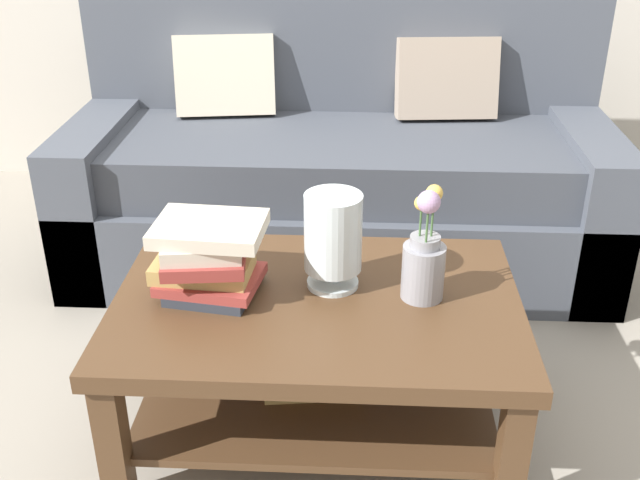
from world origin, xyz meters
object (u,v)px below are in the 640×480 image
Objects in this scene: couch at (339,171)px; glass_hurricane_vase at (333,236)px; coffee_table at (317,336)px; flower_pitcher at (424,259)px; book_stack_main at (207,258)px.

couch is 1.10m from glass_hurricane_vase.
flower_pitcher reaches higher than coffee_table.
couch is 1.14m from coffee_table.
book_stack_main is 1.14× the size of glass_hurricane_vase.
glass_hurricane_vase reaches higher than coffee_table.
glass_hurricane_vase is at bearing 168.56° from flower_pitcher.
coffee_table is 0.37m from flower_pitcher.
couch reaches higher than flower_pitcher.
flower_pitcher is (0.24, -0.05, -0.04)m from glass_hurricane_vase.
couch is at bearing 102.86° from flower_pitcher.
coffee_table is at bearing -175.63° from flower_pitcher.
couch is at bearing 90.67° from glass_hurricane_vase.
glass_hurricane_vase is (0.04, 0.07, 0.28)m from coffee_table.
book_stack_main is at bearing -170.20° from glass_hurricane_vase.
book_stack_main is 0.58m from flower_pitcher.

